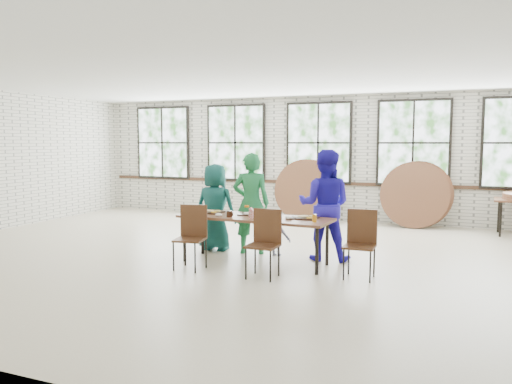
% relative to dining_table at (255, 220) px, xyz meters
% --- Properties ---
extents(room, '(12.00, 12.00, 12.00)m').
position_rel_dining_table_xyz_m(room, '(-0.25, 4.72, 1.14)').
color(room, beige).
rests_on(room, ground).
extents(dining_table, '(2.45, 0.96, 0.74)m').
position_rel_dining_table_xyz_m(dining_table, '(0.00, 0.00, 0.00)').
color(dining_table, brown).
rests_on(dining_table, ground).
extents(chair_near_left, '(0.48, 0.47, 0.95)m').
position_rel_dining_table_xyz_m(chair_near_left, '(-0.77, -0.62, -0.13)').
color(chair_near_left, '#4A2B18').
rests_on(chair_near_left, ground).
extents(chair_near_right, '(0.42, 0.41, 0.95)m').
position_rel_dining_table_xyz_m(chair_near_right, '(0.42, -0.64, -0.13)').
color(chair_near_right, '#4A2B18').
rests_on(chair_near_right, ground).
extents(chair_spare, '(0.42, 0.41, 0.95)m').
position_rel_dining_table_xyz_m(chair_spare, '(1.68, -0.18, -0.13)').
color(chair_spare, '#4A2B18').
rests_on(chair_spare, ground).
extents(adult_teal, '(0.76, 0.51, 1.52)m').
position_rel_dining_table_xyz_m(adult_teal, '(-1.01, 0.65, 0.07)').
color(adult_teal, '#185C4C').
rests_on(adult_teal, ground).
extents(adult_green, '(0.72, 0.58, 1.71)m').
position_rel_dining_table_xyz_m(adult_green, '(-0.33, 0.65, 0.17)').
color(adult_green, '#217E42').
rests_on(adult_green, ground).
extents(toddler, '(0.49, 0.31, 0.74)m').
position_rel_dining_table_xyz_m(toddler, '(0.14, 0.65, -0.32)').
color(toddler, '#121238').
rests_on(toddler, ground).
extents(adult_blue, '(0.93, 0.76, 1.78)m').
position_rel_dining_table_xyz_m(adult_blue, '(0.95, 0.65, 0.20)').
color(adult_blue, '#241AB7').
rests_on(adult_blue, ground).
extents(tabletop_clutter, '(2.11, 0.60, 0.11)m').
position_rel_dining_table_xyz_m(tabletop_clutter, '(0.08, -0.02, 0.08)').
color(tabletop_clutter, black).
rests_on(tabletop_clutter, dining_table).
extents(round_tops_leaning, '(4.11, 0.49, 1.48)m').
position_rel_dining_table_xyz_m(round_tops_leaning, '(0.80, 4.43, 0.05)').
color(round_tops_leaning, brown).
rests_on(round_tops_leaning, ground).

